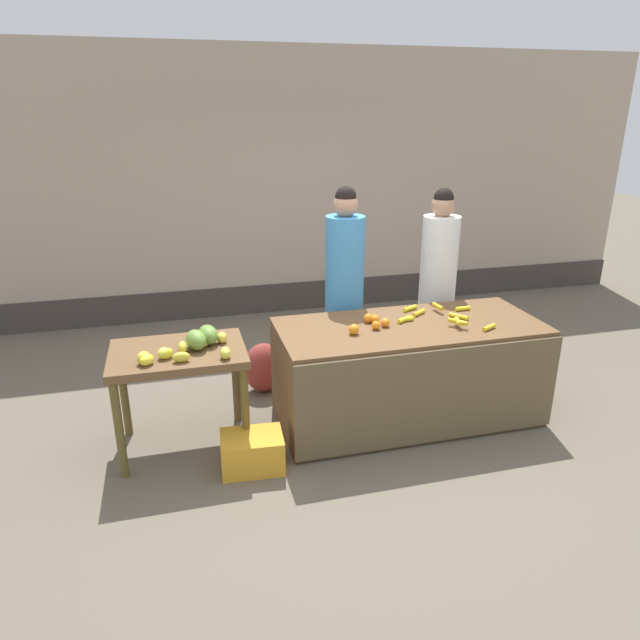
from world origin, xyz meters
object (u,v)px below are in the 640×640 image
object	(u,v)px
vendor_woman_blue_shirt	(344,290)
produce_crate	(252,452)
vendor_woman_white_shirt	(437,283)
produce_sack	(263,368)

from	to	relation	value
vendor_woman_blue_shirt	produce_crate	bearing A→B (deg)	-132.42
vendor_woman_blue_shirt	vendor_woman_white_shirt	size ratio (longest dim) A/B	1.03
produce_crate	vendor_woman_white_shirt	bearing A→B (deg)	31.34
vendor_woman_blue_shirt	vendor_woman_white_shirt	distance (m)	0.94
produce_sack	vendor_woman_white_shirt	bearing A→B (deg)	0.77
produce_crate	produce_sack	size ratio (longest dim) A/B	0.95
vendor_woman_blue_shirt	vendor_woman_white_shirt	bearing A→B (deg)	4.72
vendor_woman_white_shirt	produce_sack	xyz separation A→B (m)	(-1.68, -0.02, -0.66)
produce_crate	produce_sack	world-z (taller)	produce_sack
vendor_woman_blue_shirt	produce_sack	bearing A→B (deg)	175.74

